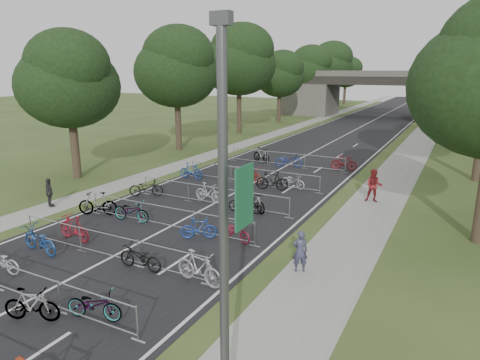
% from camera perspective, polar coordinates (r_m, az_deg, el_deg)
% --- Properties ---
extents(road, '(11.00, 140.00, 0.01)m').
position_cam_1_polar(road, '(56.00, 15.34, 6.59)').
color(road, black).
rests_on(road, ground).
extents(sidewalk_right, '(3.00, 140.00, 0.01)m').
position_cam_1_polar(sidewalk_right, '(54.86, 23.54, 5.74)').
color(sidewalk_right, gray).
rests_on(sidewalk_right, ground).
extents(sidewalk_left, '(2.00, 140.00, 0.01)m').
position_cam_1_polar(sidewalk_left, '(58.06, 8.07, 7.23)').
color(sidewalk_left, gray).
rests_on(sidewalk_left, ground).
extents(lane_markings, '(0.12, 140.00, 0.00)m').
position_cam_1_polar(lane_markings, '(56.00, 15.34, 6.58)').
color(lane_markings, silver).
rests_on(lane_markings, ground).
extents(overpass_bridge, '(31.00, 8.00, 7.05)m').
position_cam_1_polar(overpass_bridge, '(70.35, 18.31, 10.80)').
color(overpass_bridge, '#4E4C45').
rests_on(overpass_bridge, ground).
extents(lamppost, '(0.61, 0.65, 8.21)m').
position_cam_1_polar(lamppost, '(7.80, -1.99, -8.36)').
color(lamppost, '#4C4C51').
rests_on(lamppost, ground).
extents(tree_left_0, '(6.72, 6.72, 10.25)m').
position_cam_1_polar(tree_left_0, '(30.83, -21.88, 12.04)').
color(tree_left_0, '#33261C').
rests_on(tree_left_0, ground).
extents(tree_left_1, '(7.56, 7.56, 11.53)m').
position_cam_1_polar(tree_left_1, '(39.71, -8.44, 14.43)').
color(tree_left_1, '#33261C').
rests_on(tree_left_1, ground).
extents(tree_left_2, '(8.40, 8.40, 12.81)m').
position_cam_1_polar(tree_left_2, '(49.94, -0.07, 15.52)').
color(tree_left_2, '#33261C').
rests_on(tree_left_2, ground).
extents(tree_left_3, '(6.72, 6.72, 10.25)m').
position_cam_1_polar(tree_left_3, '(60.81, 5.38, 13.76)').
color(tree_left_3, '#33261C').
rests_on(tree_left_3, ground).
extents(tree_left_4, '(7.56, 7.56, 11.53)m').
position_cam_1_polar(tree_left_4, '(72.03, 9.18, 14.42)').
color(tree_left_4, '#33261C').
rests_on(tree_left_4, ground).
extents(tree_left_5, '(8.40, 8.40, 12.81)m').
position_cam_1_polar(tree_left_5, '(83.48, 11.96, 14.85)').
color(tree_left_5, '#33261C').
rests_on(tree_left_5, ground).
extents(tree_right_5, '(6.16, 6.16, 9.39)m').
position_cam_1_polar(tree_right_5, '(80.18, 29.29, 11.82)').
color(tree_right_5, '#33261C').
rests_on(tree_right_5, ground).
extents(tree_left_6, '(6.72, 6.72, 10.25)m').
position_cam_1_polar(tree_left_6, '(95.06, 13.98, 13.69)').
color(tree_left_6, '#33261C').
rests_on(tree_left_6, ground).
extents(tree_right_6, '(7.17, 7.17, 10.93)m').
position_cam_1_polar(tree_right_6, '(92.16, 29.27, 12.56)').
color(tree_right_6, '#33261C').
rests_on(tree_right_6, ground).
extents(barrier_row_1, '(9.70, 0.08, 1.10)m').
position_cam_1_polar(barrier_row_1, '(15.79, -26.57, -12.48)').
color(barrier_row_1, '#A2A5AA').
rests_on(barrier_row_1, ground).
extents(barrier_row_2, '(9.70, 0.08, 1.10)m').
position_cam_1_polar(barrier_row_2, '(17.85, -17.19, -8.40)').
color(barrier_row_2, '#A2A5AA').
rests_on(barrier_row_2, ground).
extents(barrier_row_3, '(9.70, 0.08, 1.10)m').
position_cam_1_polar(barrier_row_3, '(20.49, -9.72, -4.93)').
color(barrier_row_3, '#A2A5AA').
rests_on(barrier_row_3, ground).
extents(barrier_row_4, '(9.70, 0.08, 1.10)m').
position_cam_1_polar(barrier_row_4, '(23.61, -3.85, -2.10)').
color(barrier_row_4, '#A2A5AA').
rests_on(barrier_row_4, ground).
extents(barrier_row_5, '(9.70, 0.08, 1.10)m').
position_cam_1_polar(barrier_row_5, '(27.84, 1.53, 0.51)').
color(barrier_row_5, '#A2A5AA').
rests_on(barrier_row_5, ground).
extents(barrier_row_6, '(9.70, 0.08, 1.10)m').
position_cam_1_polar(barrier_row_6, '(33.19, 6.13, 2.74)').
color(barrier_row_6, '#A2A5AA').
rests_on(barrier_row_6, ground).
extents(bike_6, '(1.82, 1.10, 1.06)m').
position_cam_1_polar(bike_6, '(14.60, -26.03, -14.74)').
color(bike_6, '#A2A5AA').
rests_on(bike_6, ground).
extents(bike_7, '(1.91, 1.05, 0.95)m').
position_cam_1_polar(bike_7, '(14.03, -18.86, -15.48)').
color(bike_7, '#A2A5AA').
rests_on(bike_7, ground).
extents(bike_8, '(2.21, 0.99, 1.12)m').
position_cam_1_polar(bike_8, '(19.38, -25.20, -7.27)').
color(bike_8, navy).
rests_on(bike_8, ground).
extents(bike_9, '(1.99, 0.73, 1.17)m').
position_cam_1_polar(bike_9, '(20.15, -21.26, -5.97)').
color(bike_9, maroon).
rests_on(bike_9, ground).
extents(bike_10, '(1.91, 0.72, 0.99)m').
position_cam_1_polar(bike_10, '(16.63, -13.20, -10.04)').
color(bike_10, black).
rests_on(bike_10, ground).
extents(bike_11, '(2.06, 0.85, 1.20)m').
position_cam_1_polar(bike_11, '(15.26, -5.50, -11.60)').
color(bike_11, '#A9A8B0').
rests_on(bike_11, ground).
extents(bike_12, '(2.10, 1.34, 1.22)m').
position_cam_1_polar(bike_12, '(23.15, -18.45, -3.02)').
color(bike_12, '#A2A5AA').
rests_on(bike_12, ground).
extents(bike_13, '(2.08, 0.86, 1.07)m').
position_cam_1_polar(bike_13, '(21.76, -14.28, -4.04)').
color(bike_13, '#A2A5AA').
rests_on(bike_13, ground).
extents(bike_14, '(1.63, 1.21, 0.97)m').
position_cam_1_polar(bike_14, '(19.10, -5.54, -6.43)').
color(bike_14, '#1C419E').
rests_on(bike_14, ground).
extents(bike_15, '(1.78, 1.04, 0.88)m').
position_cam_1_polar(bike_15, '(18.81, -0.56, -6.86)').
color(bike_15, maroon).
rests_on(bike_15, ground).
extents(bike_16, '(2.09, 1.58, 1.05)m').
position_cam_1_polar(bike_16, '(25.81, -12.40, -1.01)').
color(bike_16, black).
rests_on(bike_16, ground).
extents(bike_17, '(1.87, 0.73, 1.10)m').
position_cam_1_polar(bike_17, '(24.19, -4.24, -1.69)').
color(bike_17, '#B4B5BC').
rests_on(bike_17, ground).
extents(bike_18, '(1.92, 0.88, 0.97)m').
position_cam_1_polar(bike_18, '(22.36, 0.68, -3.20)').
color(bike_18, black).
rests_on(bike_18, ground).
extents(bike_19, '(1.79, 1.26, 1.06)m').
position_cam_1_polar(bike_19, '(22.50, 1.95, -2.97)').
color(bike_19, '#A2A5AA').
rests_on(bike_19, ground).
extents(bike_20, '(1.83, 0.54, 1.10)m').
position_cam_1_polar(bike_20, '(29.43, -6.53, 1.21)').
color(bike_20, navy).
rests_on(bike_20, ground).
extents(bike_21, '(2.20, 1.54, 1.10)m').
position_cam_1_polar(bike_21, '(28.34, 1.47, 0.78)').
color(bike_21, maroon).
rests_on(bike_21, ground).
extents(bike_22, '(2.08, 1.02, 1.21)m').
position_cam_1_polar(bike_22, '(26.56, 4.31, -0.09)').
color(bike_22, black).
rests_on(bike_22, ground).
extents(bike_23, '(1.88, 1.13, 0.93)m').
position_cam_1_polar(bike_23, '(27.14, 7.12, -0.14)').
color(bike_23, '#B3B3BB').
rests_on(bike_23, ground).
extents(bike_25, '(1.98, 1.30, 1.16)m').
position_cam_1_polar(bike_25, '(34.54, 2.87, 3.34)').
color(bike_25, '#A2A5AA').
rests_on(bike_25, ground).
extents(bike_26, '(2.18, 1.22, 1.08)m').
position_cam_1_polar(bike_26, '(32.93, 6.55, 2.63)').
color(bike_26, navy).
rests_on(bike_26, ground).
extents(bike_27, '(1.93, 0.62, 1.15)m').
position_cam_1_polar(bike_27, '(32.65, 13.68, 2.26)').
color(bike_27, maroon).
rests_on(bike_27, ground).
extents(pedestrian_a, '(0.70, 0.64, 1.60)m').
position_cam_1_polar(pedestrian_a, '(16.13, 8.00, -9.40)').
color(pedestrian_a, '#35354F').
rests_on(pedestrian_a, ground).
extents(pedestrian_b, '(1.01, 0.83, 1.89)m').
position_cam_1_polar(pedestrian_b, '(25.18, 17.42, -0.75)').
color(pedestrian_b, maroon).
rests_on(pedestrian_b, ground).
extents(pedestrian_c, '(1.01, 0.70, 1.59)m').
position_cam_1_polar(pedestrian_c, '(25.41, -24.07, -1.57)').
color(pedestrian_c, '#29292C').
rests_on(pedestrian_c, ground).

